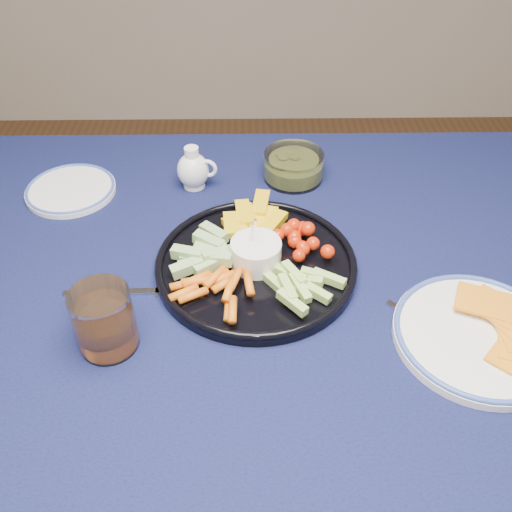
{
  "coord_description": "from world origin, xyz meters",
  "views": [
    {
      "loc": [
        -0.06,
        -0.62,
        1.4
      ],
      "look_at": [
        -0.05,
        0.08,
        0.78
      ],
      "focal_mm": 40.0,
      "sensor_mm": 36.0,
      "label": 1
    }
  ],
  "objects_px": {
    "side_plate_extra": "(71,189)",
    "creamer_pitcher": "(194,170)",
    "dining_table": "(285,341)",
    "cheese_plate": "(479,334)",
    "crudite_platter": "(255,261)",
    "pickle_bowl": "(293,167)",
    "juice_tumbler": "(105,323)"
  },
  "relations": [
    {
      "from": "juice_tumbler",
      "to": "crudite_platter",
      "type": "bearing_deg",
      "value": 36.05
    },
    {
      "from": "dining_table",
      "to": "creamer_pitcher",
      "type": "xyz_separation_m",
      "value": [
        -0.17,
        0.33,
        0.13
      ]
    },
    {
      "from": "pickle_bowl",
      "to": "creamer_pitcher",
      "type": "bearing_deg",
      "value": -172.59
    },
    {
      "from": "dining_table",
      "to": "crudite_platter",
      "type": "xyz_separation_m",
      "value": [
        -0.05,
        0.08,
        0.11
      ]
    },
    {
      "from": "dining_table",
      "to": "pickle_bowl",
      "type": "relative_size",
      "value": 13.92
    },
    {
      "from": "crudite_platter",
      "to": "pickle_bowl",
      "type": "height_order",
      "value": "crudite_platter"
    },
    {
      "from": "pickle_bowl",
      "to": "juice_tumbler",
      "type": "height_order",
      "value": "juice_tumbler"
    },
    {
      "from": "crudite_platter",
      "to": "cheese_plate",
      "type": "height_order",
      "value": "crudite_platter"
    },
    {
      "from": "dining_table",
      "to": "side_plate_extra",
      "type": "relative_size",
      "value": 9.58
    },
    {
      "from": "pickle_bowl",
      "to": "side_plate_extra",
      "type": "height_order",
      "value": "pickle_bowl"
    },
    {
      "from": "side_plate_extra",
      "to": "creamer_pitcher",
      "type": "bearing_deg",
      "value": 4.69
    },
    {
      "from": "dining_table",
      "to": "creamer_pitcher",
      "type": "distance_m",
      "value": 0.39
    },
    {
      "from": "cheese_plate",
      "to": "crudite_platter",
      "type": "bearing_deg",
      "value": 154.49
    },
    {
      "from": "dining_table",
      "to": "cheese_plate",
      "type": "relative_size",
      "value": 6.7
    },
    {
      "from": "dining_table",
      "to": "pickle_bowl",
      "type": "bearing_deg",
      "value": 84.84
    },
    {
      "from": "crudite_platter",
      "to": "creamer_pitcher",
      "type": "relative_size",
      "value": 3.83
    },
    {
      "from": "side_plate_extra",
      "to": "crudite_platter",
      "type": "bearing_deg",
      "value": -32.48
    },
    {
      "from": "dining_table",
      "to": "juice_tumbler",
      "type": "relative_size",
      "value": 16.4
    },
    {
      "from": "crudite_platter",
      "to": "side_plate_extra",
      "type": "relative_size",
      "value": 1.92
    },
    {
      "from": "side_plate_extra",
      "to": "cheese_plate",
      "type": "bearing_deg",
      "value": -29.27
    },
    {
      "from": "dining_table",
      "to": "side_plate_extra",
      "type": "bearing_deg",
      "value": 142.88
    },
    {
      "from": "crudite_platter",
      "to": "cheese_plate",
      "type": "relative_size",
      "value": 1.35
    },
    {
      "from": "dining_table",
      "to": "creamer_pitcher",
      "type": "height_order",
      "value": "creamer_pitcher"
    },
    {
      "from": "dining_table",
      "to": "juice_tumbler",
      "type": "xyz_separation_m",
      "value": [
        -0.26,
        -0.07,
        0.13
      ]
    },
    {
      "from": "creamer_pitcher",
      "to": "side_plate_extra",
      "type": "relative_size",
      "value": 0.5
    },
    {
      "from": "creamer_pitcher",
      "to": "pickle_bowl",
      "type": "distance_m",
      "value": 0.2
    },
    {
      "from": "creamer_pitcher",
      "to": "juice_tumbler",
      "type": "bearing_deg",
      "value": -103.56
    },
    {
      "from": "pickle_bowl",
      "to": "side_plate_extra",
      "type": "relative_size",
      "value": 0.69
    },
    {
      "from": "dining_table",
      "to": "pickle_bowl",
      "type": "xyz_separation_m",
      "value": [
        0.03,
        0.35,
        0.11
      ]
    },
    {
      "from": "dining_table",
      "to": "cheese_plate",
      "type": "height_order",
      "value": "cheese_plate"
    },
    {
      "from": "creamer_pitcher",
      "to": "crudite_platter",
      "type": "bearing_deg",
      "value": -64.83
    },
    {
      "from": "side_plate_extra",
      "to": "pickle_bowl",
      "type": "bearing_deg",
      "value": 5.92
    }
  ]
}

